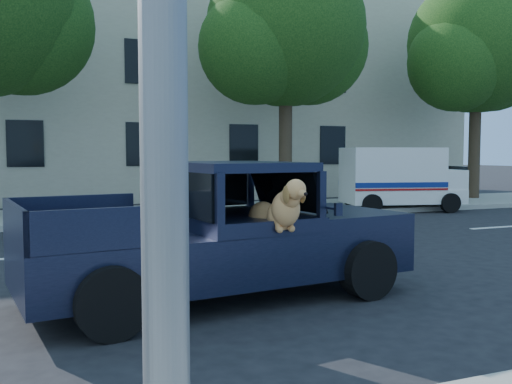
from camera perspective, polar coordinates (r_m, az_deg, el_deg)
ground at (r=8.38m, az=-0.40°, el=-9.13°), size 120.00×120.00×0.00m
far_sidewalk at (r=17.15m, az=-11.81°, el=-2.21°), size 60.00×4.00×0.15m
lane_stripes at (r=12.22m, az=2.45°, el=-4.94°), size 21.60×0.14×0.01m
street_tree_mid at (r=19.37m, az=3.06°, el=15.33°), size 6.00×5.20×8.60m
street_tree_right at (r=23.83m, az=21.24°, el=12.93°), size 6.00×5.20×8.60m
building_main at (r=24.96m, az=-8.10°, el=9.93°), size 26.00×6.00×9.00m
pickup_truck at (r=7.40m, az=-4.16°, el=-6.15°), size 5.17×2.74×1.78m
mail_truck at (r=19.05m, az=14.12°, el=0.85°), size 4.03×2.59×2.05m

